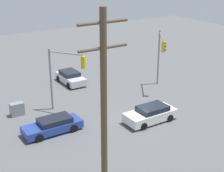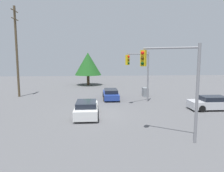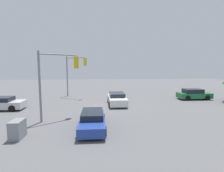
% 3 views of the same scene
% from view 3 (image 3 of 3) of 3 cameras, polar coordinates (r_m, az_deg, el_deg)
% --- Properties ---
extents(ground_plane, '(80.00, 80.00, 0.00)m').
position_cam_3_polar(ground_plane, '(20.17, 0.34, -6.34)').
color(ground_plane, '#5B5B5E').
extents(sedan_silver, '(1.98, 4.22, 1.33)m').
position_cam_3_polar(sedan_silver, '(21.33, -32.22, -4.87)').
color(sedan_silver, silver).
rests_on(sedan_silver, ground_plane).
extents(sedan_white, '(4.50, 2.04, 1.35)m').
position_cam_3_polar(sedan_white, '(20.55, 1.63, -4.22)').
color(sedan_white, silver).
rests_on(sedan_white, ground_plane).
extents(sedan_green, '(1.97, 4.32, 1.42)m').
position_cam_3_polar(sedan_green, '(26.24, 25.13, -2.45)').
color(sedan_green, '#1E6638').
rests_on(sedan_green, ground_plane).
extents(sedan_blue, '(4.67, 1.88, 1.22)m').
position_cam_3_polar(sedan_blue, '(12.93, -6.43, -11.02)').
color(sedan_blue, '#233D93').
rests_on(sedan_blue, ground_plane).
extents(traffic_signal_main, '(2.25, 2.96, 5.69)m').
position_cam_3_polar(traffic_signal_main, '(15.32, -17.71, 3.99)').
color(traffic_signal_main, gray).
rests_on(traffic_signal_main, ground_plane).
extents(traffic_signal_cross, '(2.20, 3.13, 5.92)m').
position_cam_3_polar(traffic_signal_cross, '(25.87, -12.16, 5.42)').
color(traffic_signal_cross, gray).
rests_on(traffic_signal_cross, ground_plane).
extents(electrical_cabinet, '(1.18, 0.67, 1.14)m').
position_cam_3_polar(electrical_cabinet, '(12.66, -28.50, -12.32)').
color(electrical_cabinet, gray).
rests_on(electrical_cabinet, ground_plane).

